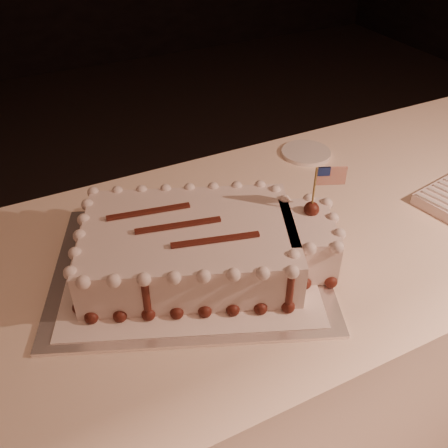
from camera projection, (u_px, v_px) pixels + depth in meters
name	position (u px, v px, depth m)	size (l,w,h in m)	color
banquet_table	(292.00, 328.00, 1.42)	(2.40, 0.80, 0.75)	#FFE1C5
cake_board	(191.00, 266.00, 1.07)	(0.58, 0.43, 0.01)	white
doily	(191.00, 265.00, 1.07)	(0.51, 0.39, 0.00)	white
sheet_cake	(204.00, 245.00, 1.04)	(0.57, 0.44, 0.22)	silver
side_plate	(306.00, 153.00, 1.46)	(0.14, 0.14, 0.01)	silver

